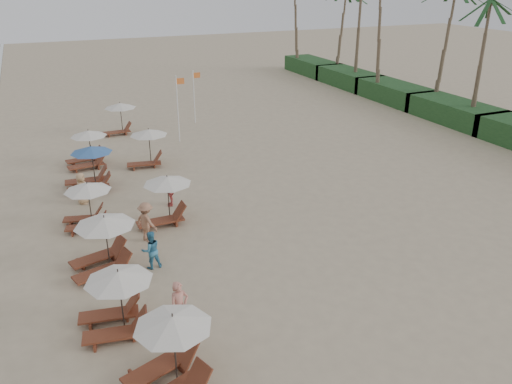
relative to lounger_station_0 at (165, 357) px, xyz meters
name	(u,v)px	position (x,y,z in m)	size (l,w,h in m)	color
ground	(285,274)	(5.71, 4.02, -1.08)	(160.00, 160.00, 0.00)	tan
shrub_hedge	(455,112)	(27.71, 18.52, -0.28)	(3.20, 53.00, 1.60)	#193D1C
lounger_station_0	(165,357)	(0.00, 0.00, 0.00)	(2.70, 2.62, 2.37)	brown
lounger_station_1	(114,303)	(-0.88, 3.20, -0.02)	(2.60, 2.19, 2.17)	brown
lounger_station_2	(100,245)	(-0.73, 7.18, 0.01)	(2.77, 2.48, 2.25)	brown
lounger_station_3	(85,205)	(-0.82, 11.28, 0.03)	(2.40, 2.11, 2.13)	brown
lounger_station_4	(88,171)	(-0.15, 15.89, -0.03)	(2.74, 2.19, 2.39)	brown
lounger_station_5	(86,150)	(0.16, 19.61, -0.07)	(2.64, 2.18, 2.21)	brown
inland_station_0	(164,198)	(2.55, 10.18, 0.21)	(2.83, 2.24, 2.22)	brown
inland_station_1	(146,145)	(3.53, 18.20, 0.27)	(2.75, 2.24, 2.22)	brown
inland_station_2	(119,115)	(3.17, 25.62, 0.32)	(2.65, 2.24, 2.22)	brown
beachgoer_near	(180,307)	(1.05, 2.35, -0.18)	(0.66, 0.43, 1.81)	tan
beachgoer_mid_a	(151,250)	(1.08, 6.57, -0.29)	(0.77, 0.60, 1.59)	teal
beachgoer_mid_b	(146,222)	(1.43, 8.90, -0.18)	(1.16, 0.66, 1.79)	#9B6A4E
beachgoer_far_a	(170,191)	(3.32, 12.08, -0.32)	(0.89, 0.37, 1.52)	#C0504D
beachgoer_far_b	(82,188)	(-0.70, 14.11, -0.26)	(0.80, 0.52, 1.63)	tan
flag_pole_near	(178,106)	(6.63, 22.09, 1.45)	(0.59, 0.08, 4.57)	silver
flag_pole_far	(194,94)	(9.09, 26.34, 1.19)	(0.60, 0.08, 4.06)	silver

